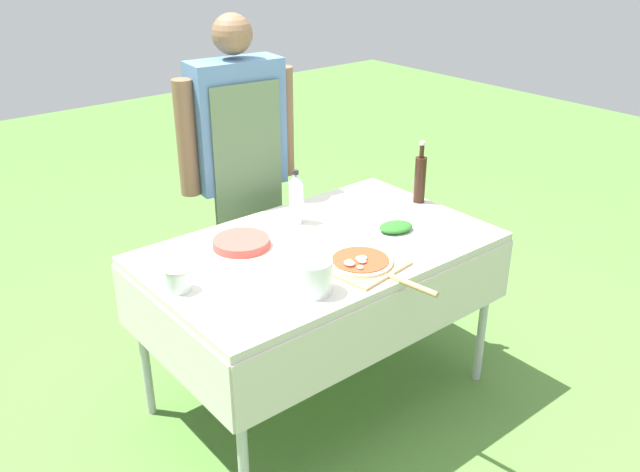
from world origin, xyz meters
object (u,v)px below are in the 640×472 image
(oil_bottle, at_px, (420,178))
(person_cook, at_px, (239,156))
(water_bottle, at_px, (296,198))
(plate_stack, at_px, (241,243))
(herb_container, at_px, (396,228))
(prep_table, at_px, (320,260))
(mixing_tub, at_px, (313,276))
(sauce_jar, at_px, (178,281))
(pizza_on_peel, at_px, (363,264))

(oil_bottle, bearing_deg, person_cook, 132.02)
(person_cook, distance_m, water_bottle, 0.49)
(plate_stack, bearing_deg, person_cook, 57.11)
(oil_bottle, xyz_separation_m, herb_container, (-0.34, -0.18, -0.10))
(prep_table, xyz_separation_m, mixing_tub, (-0.27, -0.29, 0.14))
(oil_bottle, height_order, plate_stack, oil_bottle)
(prep_table, bearing_deg, herb_container, -18.36)
(prep_table, bearing_deg, mixing_tub, -132.88)
(sauce_jar, bearing_deg, mixing_tub, -40.49)
(water_bottle, distance_m, plate_stack, 0.36)
(person_cook, xyz_separation_m, sauce_jar, (-0.74, -0.70, -0.15))
(pizza_on_peel, relative_size, herb_container, 2.53)
(pizza_on_peel, relative_size, sauce_jar, 5.50)
(person_cook, distance_m, herb_container, 0.91)
(sauce_jar, bearing_deg, plate_stack, 22.99)
(person_cook, distance_m, plate_stack, 0.66)
(plate_stack, bearing_deg, pizza_on_peel, -59.46)
(oil_bottle, height_order, sauce_jar, oil_bottle)
(person_cook, height_order, pizza_on_peel, person_cook)
(oil_bottle, relative_size, plate_stack, 1.24)
(oil_bottle, bearing_deg, water_bottle, 163.09)
(oil_bottle, xyz_separation_m, water_bottle, (-0.62, 0.19, -0.00))
(oil_bottle, distance_m, plate_stack, 0.97)
(pizza_on_peel, xyz_separation_m, sauce_jar, (-0.66, 0.30, 0.03))
(sauce_jar, bearing_deg, water_bottle, 16.78)
(herb_container, height_order, mixing_tub, mixing_tub)
(person_cook, relative_size, water_bottle, 6.67)
(prep_table, height_order, oil_bottle, oil_bottle)
(person_cook, bearing_deg, oil_bottle, 138.45)
(plate_stack, relative_size, sauce_jar, 2.54)
(prep_table, height_order, plate_stack, plate_stack)
(water_bottle, xyz_separation_m, mixing_tub, (-0.34, -0.55, -0.05))
(herb_container, height_order, plate_stack, herb_container)
(person_cook, relative_size, plate_stack, 6.75)
(person_cook, xyz_separation_m, oil_bottle, (0.60, -0.67, -0.07))
(herb_container, relative_size, mixing_tub, 1.43)
(person_cook, xyz_separation_m, plate_stack, (-0.35, -0.54, -0.17))
(herb_container, bearing_deg, person_cook, 107.32)
(water_bottle, bearing_deg, person_cook, 88.71)
(plate_stack, bearing_deg, water_bottle, 9.09)
(prep_table, xyz_separation_m, herb_container, (0.35, -0.11, 0.10))
(person_cook, height_order, oil_bottle, person_cook)
(mixing_tub, distance_m, sauce_jar, 0.51)
(prep_table, distance_m, oil_bottle, 0.72)
(pizza_on_peel, xyz_separation_m, herb_container, (0.34, 0.15, 0.01))
(prep_table, bearing_deg, person_cook, 83.82)
(pizza_on_peel, bearing_deg, herb_container, 15.68)
(mixing_tub, distance_m, plate_stack, 0.50)
(person_cook, distance_m, pizza_on_peel, 1.02)
(prep_table, xyz_separation_m, plate_stack, (-0.27, 0.20, 0.09))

